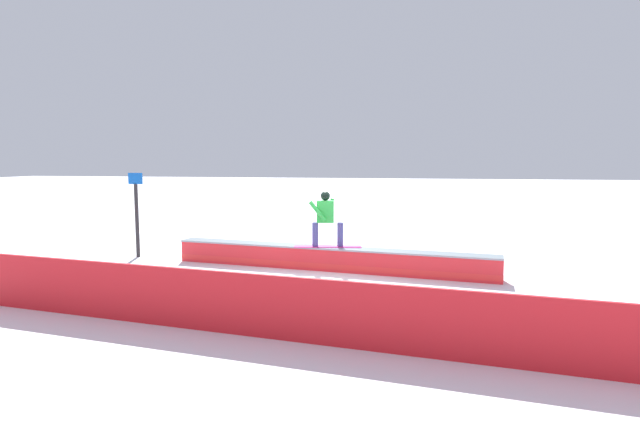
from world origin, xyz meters
The scene contains 5 objects.
ground_plane centered at (0.00, 0.00, 0.00)m, with size 120.00×120.00×0.00m, color white.
grind_box centered at (0.00, 0.00, 0.25)m, with size 7.81×1.48×0.55m.
snowboarder centered at (0.07, 0.00, 1.26)m, with size 1.61×0.55×1.32m.
safety_fence centered at (0.00, 4.69, 0.47)m, with size 11.81×0.06×0.95m, color red.
trail_marker centered at (5.33, -0.60, 1.20)m, with size 0.40×0.10×2.26m.
Camera 1 is at (-2.06, 11.49, 2.60)m, focal length 28.06 mm.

